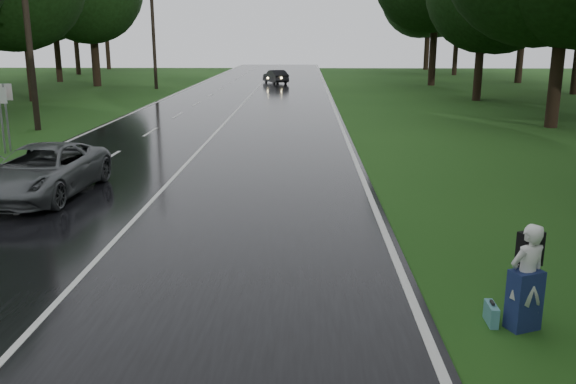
# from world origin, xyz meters

# --- Properties ---
(ground) EXTENTS (160.00, 160.00, 0.00)m
(ground) POSITION_xyz_m (0.00, 0.00, 0.00)
(ground) COLOR #214B16
(ground) RESTS_ON ground
(road) EXTENTS (12.00, 140.00, 0.04)m
(road) POSITION_xyz_m (0.00, 20.00, 0.02)
(road) COLOR black
(road) RESTS_ON ground
(lane_center) EXTENTS (0.12, 140.00, 0.01)m
(lane_center) POSITION_xyz_m (0.00, 20.00, 0.04)
(lane_center) COLOR silver
(lane_center) RESTS_ON road
(grey_car) EXTENTS (2.50, 5.02, 1.37)m
(grey_car) POSITION_xyz_m (-3.07, 8.62, 0.72)
(grey_car) COLOR #575B5C
(grey_car) RESTS_ON road
(far_car) EXTENTS (2.65, 3.97, 1.24)m
(far_car) POSITION_xyz_m (1.28, 50.15, 0.66)
(far_car) COLOR black
(far_car) RESTS_ON road
(hitchhiker) EXTENTS (0.70, 0.68, 1.64)m
(hitchhiker) POSITION_xyz_m (7.29, 1.23, 0.76)
(hitchhiker) COLOR silver
(hitchhiker) RESTS_ON ground
(suitcase) EXTENTS (0.14, 0.44, 0.31)m
(suitcase) POSITION_xyz_m (6.87, 1.36, 0.16)
(suitcase) COLOR teal
(suitcase) RESTS_ON ground
(utility_pole_mid) EXTENTS (1.80, 0.28, 9.47)m
(utility_pole_mid) POSITION_xyz_m (-8.50, 20.75, 0.00)
(utility_pole_mid) COLOR black
(utility_pole_mid) RESTS_ON ground
(utility_pole_far) EXTENTS (1.80, 0.28, 10.90)m
(utility_pole_far) POSITION_xyz_m (-8.50, 44.07, 0.00)
(utility_pole_far) COLOR black
(utility_pole_far) RESTS_ON ground
(road_sign_a) EXTENTS (0.59, 0.10, 2.45)m
(road_sign_a) POSITION_xyz_m (-7.20, 14.87, 0.00)
(road_sign_a) COLOR white
(road_sign_a) RESTS_ON ground
(road_sign_b) EXTENTS (0.61, 0.10, 2.55)m
(road_sign_b) POSITION_xyz_m (-7.20, 15.30, 0.00)
(road_sign_b) COLOR white
(road_sign_b) RESTS_ON ground
(tree_left_e) EXTENTS (8.55, 8.55, 13.36)m
(tree_left_e) POSITION_xyz_m (-14.47, 33.86, 0.00)
(tree_left_e) COLOR black
(tree_left_e) RESTS_ON ground
(tree_left_f) EXTENTS (9.09, 9.09, 14.21)m
(tree_left_f) POSITION_xyz_m (-14.44, 46.84, 0.00)
(tree_left_f) COLOR black
(tree_left_f) RESTS_ON ground
(tree_right_d) EXTENTS (9.36, 9.36, 14.62)m
(tree_right_d) POSITION_xyz_m (15.92, 22.31, 0.00)
(tree_right_d) COLOR black
(tree_right_d) RESTS_ON ground
(tree_right_e) EXTENTS (7.99, 7.99, 12.48)m
(tree_right_e) POSITION_xyz_m (15.82, 35.08, 0.00)
(tree_right_e) COLOR black
(tree_right_e) RESTS_ON ground
(tree_right_f) EXTENTS (10.83, 10.83, 16.93)m
(tree_right_f) POSITION_xyz_m (15.43, 48.55, 0.00)
(tree_right_f) COLOR black
(tree_right_f) RESTS_ON ground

